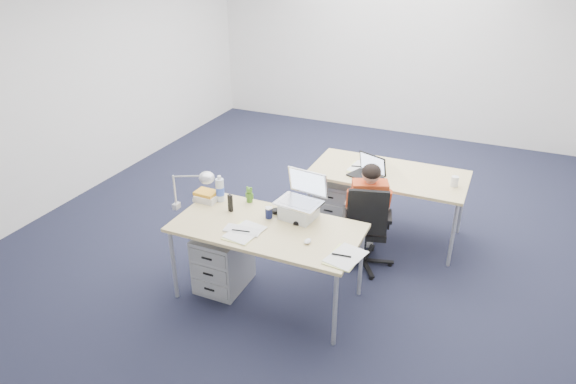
{
  "coord_description": "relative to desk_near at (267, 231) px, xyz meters",
  "views": [
    {
      "loc": [
        1.74,
        -4.64,
        2.95
      ],
      "look_at": [
        0.06,
        -0.83,
        0.85
      ],
      "focal_mm": 32.0,
      "sensor_mm": 36.0,
      "label": 1
    }
  ],
  "objects": [
    {
      "name": "papers_left",
      "position": [
        -0.13,
        -0.18,
        0.05
      ],
      "size": [
        0.27,
        0.36,
        0.01
      ],
      "primitive_type": "cube",
      "rotation": [
        0.0,
        0.0,
        -0.12
      ],
      "color": "#EFF68E",
      "rests_on": "desk_near"
    },
    {
      "name": "seated_person",
      "position": [
        0.61,
        0.96,
        -0.14
      ],
      "size": [
        0.47,
        0.64,
        1.07
      ],
      "rotation": [
        0.0,
        0.0,
        0.38
      ],
      "color": "#C2421B",
      "rests_on": "ground"
    },
    {
      "name": "far_papers",
      "position": [
        0.38,
        1.49,
        0.05
      ],
      "size": [
        0.23,
        0.32,
        0.01
      ],
      "primitive_type": "cube",
      "rotation": [
        0.0,
        0.0,
        -0.06
      ],
      "color": "white",
      "rests_on": "desk_far"
    },
    {
      "name": "room",
      "position": [
        -0.06,
        1.28,
        1.03
      ],
      "size": [
        6.02,
        7.02,
        2.8
      ],
      "color": "silver",
      "rests_on": "ground"
    },
    {
      "name": "desk_lamp",
      "position": [
        -0.75,
        -0.05,
        0.27
      ],
      "size": [
        0.42,
        0.25,
        0.45
      ],
      "primitive_type": null,
      "rotation": [
        0.0,
        0.0,
        -0.3
      ],
      "color": "silver",
      "rests_on": "desk_near"
    },
    {
      "name": "sunglasses",
      "position": [
        0.25,
        0.12,
        0.06
      ],
      "size": [
        0.12,
        0.07,
        0.03
      ],
      "primitive_type": null,
      "rotation": [
        0.0,
        0.0,
        0.19
      ],
      "color": "black",
      "rests_on": "desk_near"
    },
    {
      "name": "computer_mouse",
      "position": [
        0.41,
        -0.1,
        0.06
      ],
      "size": [
        0.05,
        0.08,
        0.03
      ],
      "primitive_type": "ellipsoid",
      "rotation": [
        0.0,
        0.0,
        -0.02
      ],
      "color": "white",
      "rests_on": "desk_near"
    },
    {
      "name": "can_koozie",
      "position": [
        -0.05,
        0.14,
        0.1
      ],
      "size": [
        0.07,
        0.07,
        0.1
      ],
      "primitive_type": "cylinder",
      "rotation": [
        0.0,
        0.0,
        0.12
      ],
      "color": "#161C46",
      "rests_on": "desk_near"
    },
    {
      "name": "drawer_pedestal_near",
      "position": [
        -0.45,
        -0.01,
        -0.41
      ],
      "size": [
        0.4,
        0.5,
        0.55
      ],
      "primitive_type": "cube",
      "color": "#A1A4A6",
      "rests_on": "ground"
    },
    {
      "name": "drawer_pedestal_far",
      "position": [
        0.13,
        1.5,
        -0.41
      ],
      "size": [
        0.4,
        0.5,
        0.55
      ],
      "primitive_type": "cube",
      "color": "#A1A4A6",
      "rests_on": "ground"
    },
    {
      "name": "book_stack",
      "position": [
        -0.72,
        0.2,
        0.09
      ],
      "size": [
        0.25,
        0.22,
        0.09
      ],
      "primitive_type": "cube",
      "rotation": [
        0.0,
        0.0,
        0.36
      ],
      "color": "silver",
      "rests_on": "desk_near"
    },
    {
      "name": "wireless_keyboard",
      "position": [
        -0.15,
        -0.15,
        0.05
      ],
      "size": [
        0.32,
        0.16,
        0.02
      ],
      "primitive_type": "cube",
      "rotation": [
        0.0,
        0.0,
        0.09
      ],
      "color": "white",
      "rests_on": "desk_near"
    },
    {
      "name": "office_chair",
      "position": [
        0.66,
        0.81,
        -0.43
      ],
      "size": [
        0.7,
        0.7,
        0.91
      ],
      "rotation": [
        0.0,
        0.0,
        0.26
      ],
      "color": "black",
      "rests_on": "ground"
    },
    {
      "name": "desk_near",
      "position": [
        0.0,
        0.0,
        0.0
      ],
      "size": [
        1.6,
        0.8,
        0.73
      ],
      "color": "tan",
      "rests_on": "ground"
    },
    {
      "name": "headphones",
      "position": [
        0.05,
        0.27,
        0.07
      ],
      "size": [
        0.29,
        0.26,
        0.04
      ],
      "primitive_type": null,
      "rotation": [
        0.0,
        0.0,
        0.43
      ],
      "color": "black",
      "rests_on": "desk_near"
    },
    {
      "name": "far_cup",
      "position": [
        1.35,
        1.44,
        0.1
      ],
      "size": [
        0.1,
        0.1,
        0.1
      ],
      "primitive_type": "cylinder",
      "rotation": [
        0.0,
        0.0,
        -0.43
      ],
      "color": "white",
      "rests_on": "desk_far"
    },
    {
      "name": "bear_figurine",
      "position": [
        -0.34,
        0.34,
        0.12
      ],
      "size": [
        0.1,
        0.08,
        0.16
      ],
      "primitive_type": null,
      "rotation": [
        0.0,
        0.0,
        0.25
      ],
      "color": "#2D681B",
      "rests_on": "desk_near"
    },
    {
      "name": "silver_laptop",
      "position": [
        0.19,
        0.25,
        0.25
      ],
      "size": [
        0.41,
        0.34,
        0.4
      ],
      "primitive_type": null,
      "rotation": [
        0.0,
        0.0,
        -0.13
      ],
      "color": "silver",
      "rests_on": "desk_near"
    },
    {
      "name": "dark_laptop",
      "position": [
        0.49,
        1.29,
        0.16
      ],
      "size": [
        0.42,
        0.41,
        0.23
      ],
      "primitive_type": null,
      "rotation": [
        0.0,
        0.0,
        -0.39
      ],
      "color": "black",
      "rests_on": "desk_far"
    },
    {
      "name": "floor",
      "position": [
        -0.06,
        1.28,
        -0.68
      ],
      "size": [
        7.0,
        7.0,
        0.0
      ],
      "primitive_type": "plane",
      "color": "black",
      "rests_on": "ground"
    },
    {
      "name": "cordless_phone",
      "position": [
        -0.41,
        0.11,
        0.13
      ],
      "size": [
        0.05,
        0.04,
        0.16
      ],
      "primitive_type": "cube",
      "rotation": [
        0.0,
        0.0,
        -0.41
      ],
      "color": "black",
      "rests_on": "desk_near"
    },
    {
      "name": "papers_right",
      "position": [
        0.75,
        -0.19,
        0.05
      ],
      "size": [
        0.28,
        0.36,
        0.01
      ],
      "primitive_type": "cube",
      "rotation": [
        0.0,
        0.0,
        -0.19
      ],
      "color": "#EFF68E",
      "rests_on": "desk_near"
    },
    {
      "name": "desk_far",
      "position": [
        0.68,
        1.49,
        0.0
      ],
      "size": [
        1.6,
        0.8,
        0.73
      ],
      "color": "tan",
      "rests_on": "ground"
    },
    {
      "name": "water_bottle",
      "position": [
        -0.6,
        0.25,
        0.17
      ],
      "size": [
        0.1,
        0.1,
        0.25
      ],
      "primitive_type": "cylinder",
      "rotation": [
        0.0,
        0.0,
        0.29
      ],
      "color": "silver",
      "rests_on": "desk_near"
    }
  ]
}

